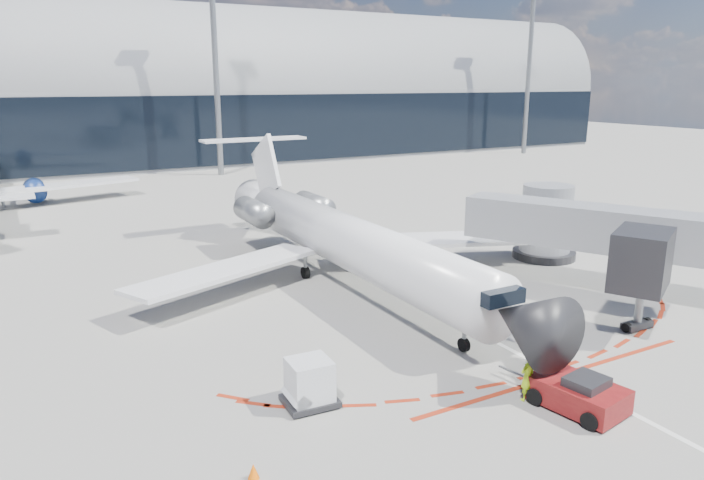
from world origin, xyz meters
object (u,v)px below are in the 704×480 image
regional_jet (341,238)px  ramp_worker (528,377)px  pushback_tug (578,393)px  uld_container (310,383)px

regional_jet → ramp_worker: bearing=-92.5°
pushback_tug → uld_container: (-8.16, 4.76, 0.28)m
ramp_worker → uld_container: (-7.03, 3.45, -0.05)m
regional_jet → uld_container: bearing=-122.4°
regional_jet → pushback_tug: (0.46, -16.92, -2.00)m
regional_jet → uld_container: size_ratio=16.05×
regional_jet → pushback_tug: bearing=-88.5°
regional_jet → pushback_tug: 17.05m
ramp_worker → pushback_tug: bearing=128.7°
ramp_worker → regional_jet: bearing=-94.7°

